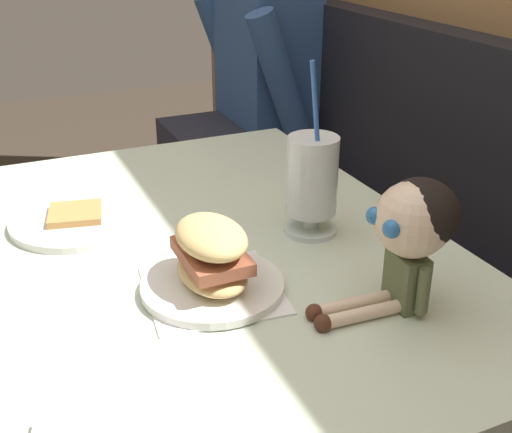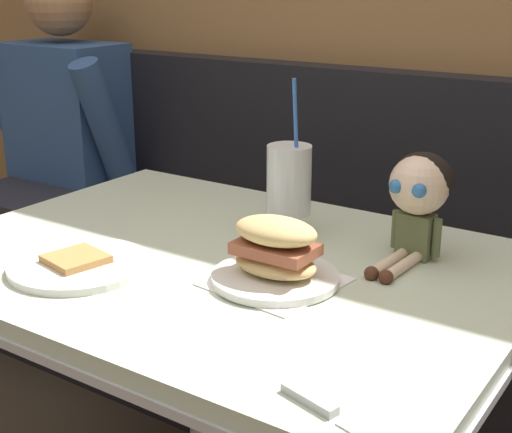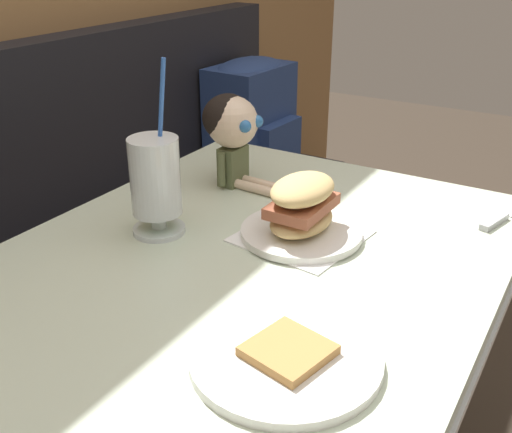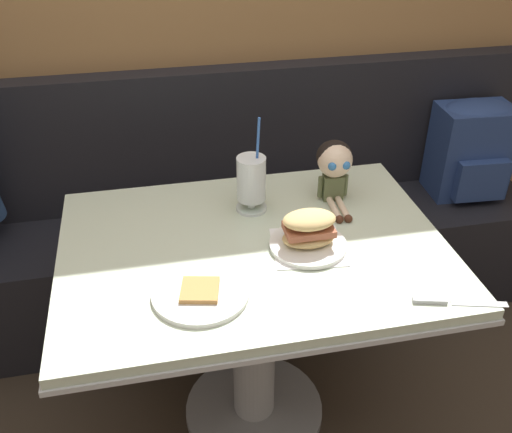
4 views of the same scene
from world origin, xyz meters
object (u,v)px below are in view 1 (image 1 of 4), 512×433
(toast_plate, at_px, (78,219))
(milkshake_glass, at_px, (312,181))
(seated_doll, at_px, (412,227))
(diner_patron, at_px, (256,77))
(sandwich_plate, at_px, (212,265))

(toast_plate, height_order, milkshake_glass, milkshake_glass)
(seated_doll, bearing_deg, milkshake_glass, -177.54)
(toast_plate, relative_size, seated_doll, 1.13)
(milkshake_glass, distance_m, seated_doll, 0.27)
(diner_patron, bearing_deg, milkshake_glass, -19.36)
(seated_doll, bearing_deg, diner_patron, 164.62)
(milkshake_glass, bearing_deg, sandwich_plate, -63.36)
(seated_doll, bearing_deg, sandwich_plate, -121.73)
(sandwich_plate, xyz_separation_m, diner_patron, (-1.24, 0.63, -0.04))
(milkshake_glass, xyz_separation_m, seated_doll, (0.27, 0.01, 0.03))
(sandwich_plate, height_order, diner_patron, diner_patron)
(milkshake_glass, bearing_deg, seated_doll, 2.46)
(sandwich_plate, bearing_deg, milkshake_glass, 116.64)
(toast_plate, distance_m, milkshake_glass, 0.44)
(toast_plate, bearing_deg, sandwich_plate, 24.04)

